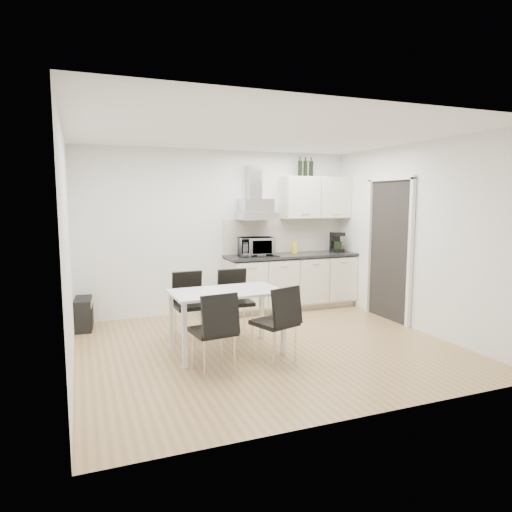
{
  "coord_description": "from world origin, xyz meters",
  "views": [
    {
      "loc": [
        -2.14,
        -5.08,
        1.84
      ],
      "look_at": [
        -0.01,
        0.35,
        1.1
      ],
      "focal_mm": 32.0,
      "sensor_mm": 36.0,
      "label": 1
    }
  ],
  "objects_px": {
    "chair_far_right": "(236,303)",
    "floor_speaker": "(208,304)",
    "chair_far_left": "(191,307)",
    "guitar_amp": "(84,314)",
    "kitchenette": "(293,259)",
    "dining_table": "(227,298)",
    "chair_near_right": "(274,324)",
    "chair_near_left": "(213,332)"
  },
  "relations": [
    {
      "from": "chair_far_right",
      "to": "floor_speaker",
      "type": "height_order",
      "value": "chair_far_right"
    },
    {
      "from": "chair_far_left",
      "to": "chair_far_right",
      "type": "height_order",
      "value": "same"
    },
    {
      "from": "guitar_amp",
      "to": "floor_speaker",
      "type": "height_order",
      "value": "guitar_amp"
    },
    {
      "from": "kitchenette",
      "to": "floor_speaker",
      "type": "xyz_separation_m",
      "value": [
        -1.42,
        0.17,
        -0.68
      ]
    },
    {
      "from": "chair_far_left",
      "to": "chair_far_right",
      "type": "distance_m",
      "value": 0.61
    },
    {
      "from": "chair_far_left",
      "to": "guitar_amp",
      "type": "distance_m",
      "value": 1.67
    },
    {
      "from": "dining_table",
      "to": "chair_far_left",
      "type": "xyz_separation_m",
      "value": [
        -0.29,
        0.62,
        -0.22
      ]
    },
    {
      "from": "dining_table",
      "to": "chair_far_left",
      "type": "distance_m",
      "value": 0.72
    },
    {
      "from": "kitchenette",
      "to": "chair_far_right",
      "type": "bearing_deg",
      "value": -140.73
    },
    {
      "from": "chair_far_right",
      "to": "chair_near_right",
      "type": "height_order",
      "value": "same"
    },
    {
      "from": "chair_far_left",
      "to": "guitar_amp",
      "type": "xyz_separation_m",
      "value": [
        -1.31,
        1.02,
        -0.22
      ]
    },
    {
      "from": "kitchenette",
      "to": "guitar_amp",
      "type": "distance_m",
      "value": 3.36
    },
    {
      "from": "chair_near_right",
      "to": "guitar_amp",
      "type": "distance_m",
      "value": 2.94
    },
    {
      "from": "chair_far_left",
      "to": "floor_speaker",
      "type": "height_order",
      "value": "chair_far_left"
    },
    {
      "from": "chair_far_left",
      "to": "floor_speaker",
      "type": "bearing_deg",
      "value": -116.55
    },
    {
      "from": "kitchenette",
      "to": "chair_near_right",
      "type": "bearing_deg",
      "value": -120.33
    },
    {
      "from": "floor_speaker",
      "to": "chair_near_left",
      "type": "bearing_deg",
      "value": -100.68
    },
    {
      "from": "guitar_amp",
      "to": "dining_table",
      "type": "bearing_deg",
      "value": -41.73
    },
    {
      "from": "chair_near_left",
      "to": "floor_speaker",
      "type": "height_order",
      "value": "chair_near_left"
    },
    {
      "from": "kitchenette",
      "to": "chair_near_right",
      "type": "distance_m",
      "value": 2.63
    },
    {
      "from": "kitchenette",
      "to": "chair_near_left",
      "type": "relative_size",
      "value": 2.86
    },
    {
      "from": "chair_far_left",
      "to": "chair_near_left",
      "type": "bearing_deg",
      "value": 85.25
    },
    {
      "from": "chair_far_right",
      "to": "chair_near_left",
      "type": "distance_m",
      "value": 1.34
    },
    {
      "from": "dining_table",
      "to": "guitar_amp",
      "type": "distance_m",
      "value": 2.33
    },
    {
      "from": "dining_table",
      "to": "kitchenette",
      "type": "bearing_deg",
      "value": 43.42
    },
    {
      "from": "guitar_amp",
      "to": "chair_far_left",
      "type": "bearing_deg",
      "value": -33.88
    },
    {
      "from": "chair_far_right",
      "to": "chair_near_left",
      "type": "height_order",
      "value": "same"
    },
    {
      "from": "chair_far_left",
      "to": "chair_near_right",
      "type": "bearing_deg",
      "value": 118.67
    },
    {
      "from": "kitchenette",
      "to": "chair_near_left",
      "type": "distance_m",
      "value": 3.11
    },
    {
      "from": "kitchenette",
      "to": "dining_table",
      "type": "distance_m",
      "value": 2.44
    },
    {
      "from": "guitar_amp",
      "to": "chair_far_right",
      "type": "bearing_deg",
      "value": -24.67
    },
    {
      "from": "chair_far_left",
      "to": "floor_speaker",
      "type": "xyz_separation_m",
      "value": [
        0.57,
        1.27,
        -0.29
      ]
    },
    {
      "from": "kitchenette",
      "to": "dining_table",
      "type": "xyz_separation_m",
      "value": [
        -1.71,
        -1.73,
        -0.17
      ]
    },
    {
      "from": "chair_far_left",
      "to": "floor_speaker",
      "type": "relative_size",
      "value": 2.84
    },
    {
      "from": "kitchenette",
      "to": "chair_near_right",
      "type": "relative_size",
      "value": 2.86
    },
    {
      "from": "chair_far_right",
      "to": "guitar_amp",
      "type": "xyz_separation_m",
      "value": [
        -1.91,
        1.05,
        -0.22
      ]
    },
    {
      "from": "kitchenette",
      "to": "dining_table",
      "type": "height_order",
      "value": "kitchenette"
    },
    {
      "from": "chair_near_left",
      "to": "dining_table",
      "type": "bearing_deg",
      "value": 52.68
    },
    {
      "from": "dining_table",
      "to": "chair_near_left",
      "type": "xyz_separation_m",
      "value": [
        -0.34,
        -0.58,
        -0.22
      ]
    },
    {
      "from": "chair_near_right",
      "to": "floor_speaker",
      "type": "height_order",
      "value": "chair_near_right"
    },
    {
      "from": "chair_near_left",
      "to": "chair_near_right",
      "type": "bearing_deg",
      "value": -2.24
    },
    {
      "from": "chair_far_left",
      "to": "guitar_amp",
      "type": "height_order",
      "value": "chair_far_left"
    }
  ]
}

